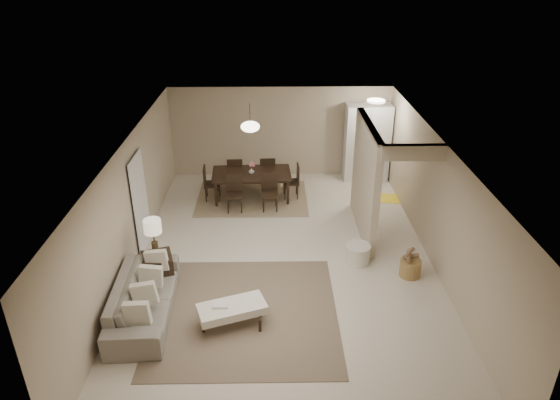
{
  "coord_description": "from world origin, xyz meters",
  "views": [
    {
      "loc": [
        -0.22,
        -8.63,
        5.66
      ],
      "look_at": [
        -0.07,
        0.68,
        1.05
      ],
      "focal_mm": 32.0,
      "sensor_mm": 36.0,
      "label": 1
    }
  ],
  "objects_px": {
    "pantry_cabinet": "(367,143)",
    "ottoman_bench": "(232,309)",
    "side_table": "(158,269)",
    "dining_table": "(252,186)",
    "sofa": "(144,298)",
    "wicker_basket": "(410,268)",
    "round_pouf": "(358,254)"
  },
  "relations": [
    {
      "from": "pantry_cabinet",
      "to": "wicker_basket",
      "type": "height_order",
      "value": "pantry_cabinet"
    },
    {
      "from": "ottoman_bench",
      "to": "side_table",
      "type": "xyz_separation_m",
      "value": [
        -1.48,
        1.23,
        -0.02
      ]
    },
    {
      "from": "sofa",
      "to": "side_table",
      "type": "distance_m",
      "value": 0.93
    },
    {
      "from": "side_table",
      "to": "dining_table",
      "type": "relative_size",
      "value": 0.31
    },
    {
      "from": "pantry_cabinet",
      "to": "dining_table",
      "type": "xyz_separation_m",
      "value": [
        -3.1,
        -1.24,
        -0.7
      ]
    },
    {
      "from": "side_table",
      "to": "wicker_basket",
      "type": "bearing_deg",
      "value": 1.89
    },
    {
      "from": "ottoman_bench",
      "to": "side_table",
      "type": "height_order",
      "value": "side_table"
    },
    {
      "from": "wicker_basket",
      "to": "dining_table",
      "type": "height_order",
      "value": "dining_table"
    },
    {
      "from": "sofa",
      "to": "dining_table",
      "type": "distance_m",
      "value": 4.88
    },
    {
      "from": "pantry_cabinet",
      "to": "round_pouf",
      "type": "distance_m",
      "value": 4.42
    },
    {
      "from": "pantry_cabinet",
      "to": "round_pouf",
      "type": "bearing_deg",
      "value": -101.38
    },
    {
      "from": "sofa",
      "to": "dining_table",
      "type": "bearing_deg",
      "value": -22.85
    },
    {
      "from": "sofa",
      "to": "round_pouf",
      "type": "height_order",
      "value": "sofa"
    },
    {
      "from": "side_table",
      "to": "dining_table",
      "type": "height_order",
      "value": "dining_table"
    },
    {
      "from": "side_table",
      "to": "dining_table",
      "type": "bearing_deg",
      "value": 65.65
    },
    {
      "from": "ottoman_bench",
      "to": "round_pouf",
      "type": "distance_m",
      "value": 3.05
    },
    {
      "from": "round_pouf",
      "to": "wicker_basket",
      "type": "height_order",
      "value": "round_pouf"
    },
    {
      "from": "pantry_cabinet",
      "to": "ottoman_bench",
      "type": "xyz_separation_m",
      "value": [
        -3.27,
        -6.11,
        -0.73
      ]
    },
    {
      "from": "pantry_cabinet",
      "to": "sofa",
      "type": "bearing_deg",
      "value": -129.55
    },
    {
      "from": "round_pouf",
      "to": "wicker_basket",
      "type": "xyz_separation_m",
      "value": [
        0.95,
        -0.47,
        -0.03
      ]
    },
    {
      "from": "wicker_basket",
      "to": "dining_table",
      "type": "relative_size",
      "value": 0.21
    },
    {
      "from": "ottoman_bench",
      "to": "sofa",
      "type": "bearing_deg",
      "value": 149.34
    },
    {
      "from": "side_table",
      "to": "dining_table",
      "type": "distance_m",
      "value": 4.0
    },
    {
      "from": "side_table",
      "to": "round_pouf",
      "type": "relative_size",
      "value": 1.18
    },
    {
      "from": "wicker_basket",
      "to": "sofa",
      "type": "bearing_deg",
      "value": -167.46
    },
    {
      "from": "side_table",
      "to": "wicker_basket",
      "type": "height_order",
      "value": "side_table"
    },
    {
      "from": "sofa",
      "to": "round_pouf",
      "type": "xyz_separation_m",
      "value": [
        3.94,
        1.56,
        -0.15
      ]
    },
    {
      "from": "sofa",
      "to": "wicker_basket",
      "type": "relative_size",
      "value": 5.81
    },
    {
      "from": "round_pouf",
      "to": "ottoman_bench",
      "type": "bearing_deg",
      "value": -142.3
    },
    {
      "from": "pantry_cabinet",
      "to": "side_table",
      "type": "distance_m",
      "value": 6.85
    },
    {
      "from": "side_table",
      "to": "ottoman_bench",
      "type": "bearing_deg",
      "value": -39.61
    },
    {
      "from": "sofa",
      "to": "side_table",
      "type": "relative_size",
      "value": 3.9
    }
  ]
}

